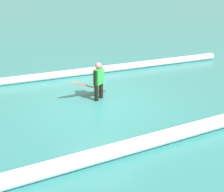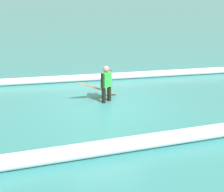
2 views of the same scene
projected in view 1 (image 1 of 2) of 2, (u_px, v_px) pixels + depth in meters
The scene contains 4 objects.
ground_plane at pixel (97, 102), 11.13m from camera, with size 166.34×166.34×0.00m, color teal.
surfer at pixel (99, 79), 11.07m from camera, with size 0.44×0.41×1.29m.
surfboard at pixel (88, 86), 11.39m from camera, with size 1.62×0.86×0.82m.
wave_crest_foreground at pixel (33, 78), 12.90m from camera, with size 0.29×0.29×16.76m, color white.
Camera 1 is at (3.51, 9.60, 4.44)m, focal length 53.61 mm.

